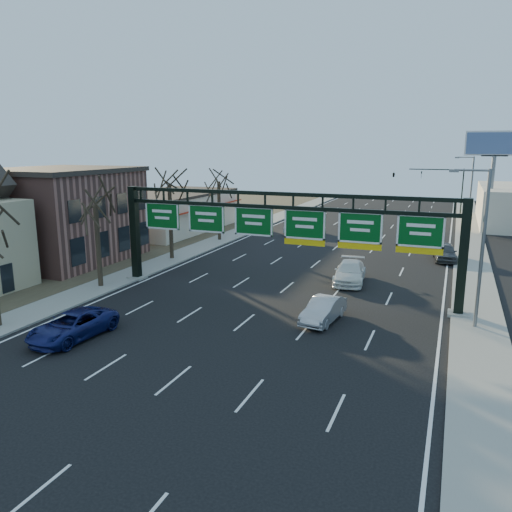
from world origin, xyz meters
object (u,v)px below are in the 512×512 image
at_px(car_silver_sedan, 323,310).
at_px(car_white_wagon, 350,272).
at_px(car_blue_suv, 73,325).
at_px(sign_gantry, 281,230).

xyz_separation_m(car_silver_sedan, car_white_wagon, (-0.31, 9.26, 0.08)).
height_order(car_blue_suv, car_white_wagon, car_white_wagon).
bearing_deg(car_white_wagon, sign_gantry, -132.60).
bearing_deg(car_blue_suv, car_silver_sedan, 37.11).
distance_m(sign_gantry, car_blue_suv, 14.60).
bearing_deg(car_white_wagon, car_blue_suv, -130.74).
relative_size(car_blue_suv, car_silver_sedan, 1.22).
height_order(sign_gantry, car_silver_sedan, sign_gantry).
relative_size(car_blue_suv, car_white_wagon, 0.96).
distance_m(car_blue_suv, car_silver_sedan, 14.13).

